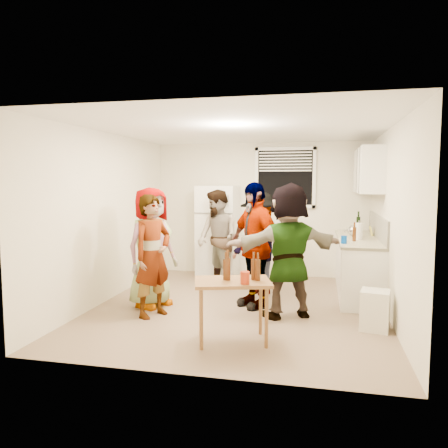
% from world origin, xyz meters
% --- Properties ---
extents(room, '(4.00, 4.50, 2.50)m').
position_xyz_m(room, '(0.00, 0.00, 0.00)').
color(room, white).
rests_on(room, ground).
extents(window, '(1.12, 0.10, 1.06)m').
position_xyz_m(window, '(0.45, 2.21, 1.85)').
color(window, white).
rests_on(window, room).
extents(refrigerator, '(0.70, 0.70, 1.70)m').
position_xyz_m(refrigerator, '(-0.75, 1.88, 0.85)').
color(refrigerator, white).
rests_on(refrigerator, ground).
extents(counter_lower, '(0.60, 2.20, 0.86)m').
position_xyz_m(counter_lower, '(1.70, 1.15, 0.43)').
color(counter_lower, white).
rests_on(counter_lower, ground).
extents(countertop, '(0.64, 2.22, 0.04)m').
position_xyz_m(countertop, '(1.70, 1.15, 0.88)').
color(countertop, beige).
rests_on(countertop, counter_lower).
extents(backsplash, '(0.03, 2.20, 0.36)m').
position_xyz_m(backsplash, '(1.99, 1.15, 1.08)').
color(backsplash, beige).
rests_on(backsplash, countertop).
extents(upper_cabinets, '(0.34, 1.60, 0.70)m').
position_xyz_m(upper_cabinets, '(1.83, 1.35, 1.95)').
color(upper_cabinets, white).
rests_on(upper_cabinets, room).
extents(kettle, '(0.27, 0.24, 0.21)m').
position_xyz_m(kettle, '(1.65, 1.29, 0.90)').
color(kettle, silver).
rests_on(kettle, countertop).
extents(paper_towel, '(0.12, 0.12, 0.25)m').
position_xyz_m(paper_towel, '(1.68, 0.92, 0.90)').
color(paper_towel, white).
rests_on(paper_towel, countertop).
extents(wine_bottle, '(0.07, 0.07, 0.27)m').
position_xyz_m(wine_bottle, '(1.75, 1.91, 0.90)').
color(wine_bottle, black).
rests_on(wine_bottle, countertop).
extents(beer_bottle_counter, '(0.05, 0.05, 0.21)m').
position_xyz_m(beer_bottle_counter, '(1.60, 0.71, 0.90)').
color(beer_bottle_counter, '#47230C').
rests_on(beer_bottle_counter, countertop).
extents(blue_cup, '(0.08, 0.08, 0.11)m').
position_xyz_m(blue_cup, '(1.44, 0.43, 0.90)').
color(blue_cup, '#0341B5').
rests_on(blue_cup, countertop).
extents(picture_frame, '(0.02, 0.17, 0.14)m').
position_xyz_m(picture_frame, '(1.92, 1.48, 0.97)').
color(picture_frame, '#DBCE49').
rests_on(picture_frame, countertop).
extents(trash_bin, '(0.38, 0.38, 0.48)m').
position_xyz_m(trash_bin, '(1.77, -0.57, 0.25)').
color(trash_bin, silver).
rests_on(trash_bin, ground).
extents(serving_table, '(0.95, 0.76, 0.70)m').
position_xyz_m(serving_table, '(0.17, -1.33, 0.00)').
color(serving_table, brown).
rests_on(serving_table, ground).
extents(beer_bottle_table, '(0.07, 0.07, 0.25)m').
position_xyz_m(beer_bottle_table, '(0.12, -1.32, 0.70)').
color(beer_bottle_table, '#47230C').
rests_on(beer_bottle_table, serving_table).
extents(red_cup, '(0.10, 0.10, 0.13)m').
position_xyz_m(red_cup, '(0.33, -1.46, 0.70)').
color(red_cup, '#9A270C').
rests_on(red_cup, serving_table).
extents(guest_grey, '(1.89, 1.50, 0.54)m').
position_xyz_m(guest_grey, '(-1.24, -0.19, 0.00)').
color(guest_grey, gray).
rests_on(guest_grey, ground).
extents(guest_stripe, '(1.71, 1.25, 0.39)m').
position_xyz_m(guest_stripe, '(-1.04, -0.63, 0.00)').
color(guest_stripe, '#141933').
rests_on(guest_stripe, ground).
extents(guest_back_left, '(1.72, 1.74, 0.62)m').
position_xyz_m(guest_back_left, '(-0.58, 1.12, 0.00)').
color(guest_back_left, brown).
rests_on(guest_back_left, ground).
extents(guest_back_right, '(1.72, 1.92, 0.60)m').
position_xyz_m(guest_back_right, '(0.18, 0.78, 0.00)').
color(guest_back_right, '#444449').
rests_on(guest_back_right, ground).
extents(guest_black, '(1.99, 1.99, 0.43)m').
position_xyz_m(guest_black, '(0.20, 0.09, 0.00)').
color(guest_black, black).
rests_on(guest_black, ground).
extents(guest_orange, '(2.27, 2.32, 0.52)m').
position_xyz_m(guest_orange, '(0.70, -0.27, 0.00)').
color(guest_orange, tan).
rests_on(guest_orange, ground).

